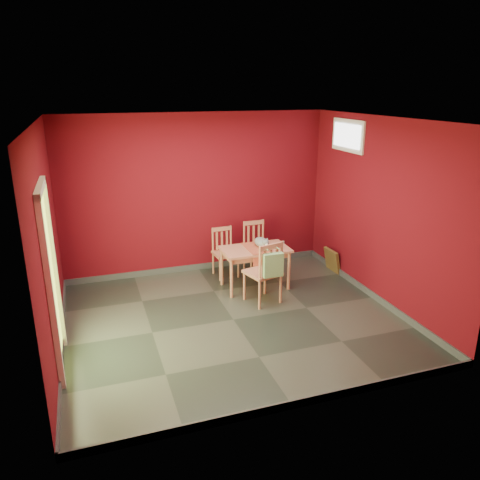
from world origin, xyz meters
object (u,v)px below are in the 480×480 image
object	(u,v)px
dining_table	(255,253)
chair_far_right	(256,246)
tote_bag	(273,265)
chair_far_left	(225,252)
cat	(261,241)
chair_near	(264,272)
picture_frame	(332,260)

from	to	relation	value
dining_table	chair_far_right	distance (m)	0.71
dining_table	tote_bag	distance (m)	0.80
chair_far_left	cat	xyz separation A→B (m)	(0.43, -0.61, 0.34)
chair_far_right	chair_near	world-z (taller)	chair_near
dining_table	chair_far_right	size ratio (longest dim) A/B	1.20
tote_bag	picture_frame	bearing A→B (deg)	33.03
chair_far_right	cat	world-z (taller)	chair_far_right
chair_far_right	tote_bag	distance (m)	1.49
chair_far_right	cat	xyz separation A→B (m)	(-0.15, -0.61, 0.31)
picture_frame	chair_near	bearing A→B (deg)	-153.74
chair_far_right	picture_frame	bearing A→B (deg)	-19.53
chair_far_right	tote_bag	size ratio (longest dim) A/B	2.12
chair_far_left	cat	size ratio (longest dim) A/B	2.03
tote_bag	picture_frame	size ratio (longest dim) A/B	1.03
dining_table	cat	xyz separation A→B (m)	(0.12, 0.04, 0.18)
chair_far_left	chair_near	world-z (taller)	chair_near
chair_far_right	tote_bag	xyz separation A→B (m)	(-0.29, -1.45, 0.23)
picture_frame	chair_far_left	bearing A→B (deg)	166.28
dining_table	chair_far_left	bearing A→B (deg)	115.09
chair_near	picture_frame	world-z (taller)	chair_near
chair_far_right	picture_frame	distance (m)	1.35
tote_bag	chair_near	bearing A→B (deg)	100.00
dining_table	chair_far_left	size ratio (longest dim) A/B	1.28
chair_far_left	chair_near	xyz separation A→B (m)	(0.24, -1.23, 0.07)
chair_far_left	chair_near	size ratio (longest dim) A/B	0.85
chair_far_right	picture_frame	xyz separation A→B (m)	(1.25, -0.44, -0.25)
chair_far_left	picture_frame	bearing A→B (deg)	-13.72
cat	chair_far_left	bearing A→B (deg)	128.65
tote_bag	chair_far_right	bearing A→B (deg)	78.50
dining_table	chair_far_left	world-z (taller)	chair_far_left
cat	tote_bag	bearing A→B (deg)	-96.54
chair_far_left	chair_far_right	world-z (taller)	chair_far_right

